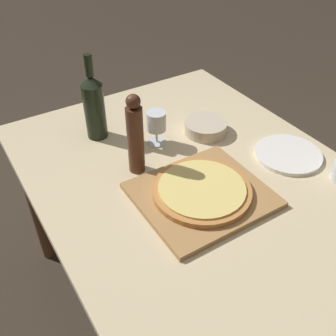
{
  "coord_description": "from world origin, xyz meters",
  "views": [
    {
      "loc": [
        -0.6,
        -0.79,
        1.56
      ],
      "look_at": [
        -0.1,
        0.02,
        0.8
      ],
      "focal_mm": 42.0,
      "sensor_mm": 36.0,
      "label": 1
    }
  ],
  "objects_px": {
    "pizza": "(202,190)",
    "wine_bottle": "(94,106)",
    "wine_glass": "(156,122)",
    "small_bowl": "(206,127)",
    "pepper_mill": "(135,136)"
  },
  "relations": [
    {
      "from": "pizza",
      "to": "small_bowl",
      "type": "bearing_deg",
      "value": 51.84
    },
    {
      "from": "pizza",
      "to": "small_bowl",
      "type": "xyz_separation_m",
      "value": [
        0.22,
        0.29,
        -0.01
      ]
    },
    {
      "from": "wine_bottle",
      "to": "wine_glass",
      "type": "distance_m",
      "value": 0.23
    },
    {
      "from": "wine_bottle",
      "to": "pepper_mill",
      "type": "distance_m",
      "value": 0.26
    },
    {
      "from": "small_bowl",
      "to": "wine_bottle",
      "type": "bearing_deg",
      "value": 151.26
    },
    {
      "from": "pizza",
      "to": "pepper_mill",
      "type": "bearing_deg",
      "value": 114.5
    },
    {
      "from": "wine_bottle",
      "to": "pepper_mill",
      "type": "height_order",
      "value": "wine_bottle"
    },
    {
      "from": "wine_glass",
      "to": "small_bowl",
      "type": "bearing_deg",
      "value": -11.23
    },
    {
      "from": "pizza",
      "to": "wine_glass",
      "type": "xyz_separation_m",
      "value": [
        0.03,
        0.32,
        0.06
      ]
    },
    {
      "from": "pizza",
      "to": "pepper_mill",
      "type": "xyz_separation_m",
      "value": [
        -0.1,
        0.22,
        0.1
      ]
    },
    {
      "from": "pizza",
      "to": "pepper_mill",
      "type": "relative_size",
      "value": 1.08
    },
    {
      "from": "wine_bottle",
      "to": "small_bowl",
      "type": "xyz_separation_m",
      "value": [
        0.36,
        -0.2,
        -0.1
      ]
    },
    {
      "from": "pizza",
      "to": "wine_bottle",
      "type": "relative_size",
      "value": 0.95
    },
    {
      "from": "wine_bottle",
      "to": "wine_glass",
      "type": "height_order",
      "value": "wine_bottle"
    },
    {
      "from": "pepper_mill",
      "to": "pizza",
      "type": "bearing_deg",
      "value": -65.5
    }
  ]
}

